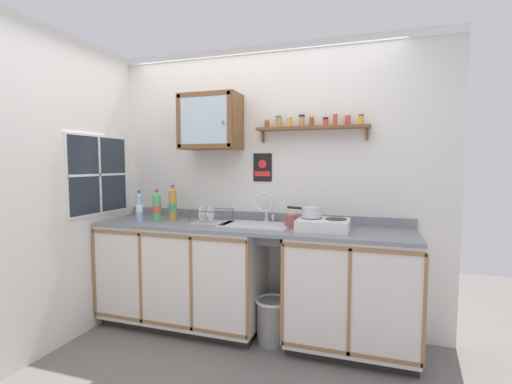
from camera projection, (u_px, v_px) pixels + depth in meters
The scene contains 20 objects.
floor at pixel (235, 351), 2.89m from camera, with size 5.77×5.77×0.00m, color slate.
back_wall at pixel (259, 186), 3.37m from camera, with size 3.37×0.07×2.56m.
side_wall_left at pixel (60, 190), 2.94m from camera, with size 0.05×3.40×2.56m, color silver.
lower_cabinet_run at pixel (183, 275), 3.33m from camera, with size 1.49×0.61×0.93m.
lower_cabinet_run_right at pixel (352, 293), 2.86m from camera, with size 1.01×0.61×0.93m.
countertop at pixel (248, 227), 3.09m from camera, with size 2.73×0.63×0.03m, color gray.
backsplash at pixel (258, 216), 3.36m from camera, with size 2.73×0.02×0.08m, color gray.
sink at pixel (257, 228), 3.10m from camera, with size 0.59×0.43×0.41m.
hot_plate_stove at pixel (323, 225), 2.88m from camera, with size 0.41×0.33×0.09m.
saucepan at pixel (311, 212), 2.93m from camera, with size 0.30×0.16×0.09m.
bottle_juice_amber_0 at pixel (173, 205), 3.36m from camera, with size 0.07×0.07×0.33m.
bottle_soda_green_1 at pixel (157, 207), 3.32m from camera, with size 0.08×0.08×0.29m.
bottle_water_blue_2 at pixel (139, 207), 3.30m from camera, with size 0.06×0.06×0.29m.
dish_rack at pixel (211, 220), 3.21m from camera, with size 0.34×0.26×0.16m.
mug at pixel (291, 221), 2.99m from camera, with size 0.10×0.12×0.11m.
wall_cabinet at pixel (211, 122), 3.29m from camera, with size 0.55×0.32×0.50m.
spice_shelf at pixel (311, 126), 3.09m from camera, with size 0.97×0.14×0.23m.
warning_sign at pixel (263, 168), 3.32m from camera, with size 0.17×0.01×0.26m.
window at pixel (99, 175), 3.31m from camera, with size 0.03×0.76×0.73m.
trash_bin at pixel (273, 320), 3.02m from camera, with size 0.30×0.30×0.37m.
Camera 1 is at (1.02, -2.59, 1.49)m, focal length 25.35 mm.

